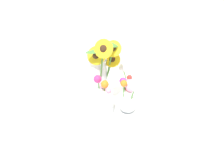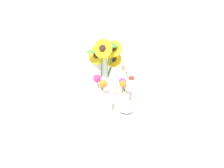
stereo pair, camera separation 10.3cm
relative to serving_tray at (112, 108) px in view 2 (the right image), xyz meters
The scene contains 6 objects.
ground_plane 0.05m from the serving_tray, 70.48° to the right, with size 6.00×6.00×0.00m, color silver.
serving_tray is the anchor object (origin of this frame).
mason_jar_sunflowers 0.18m from the serving_tray, 164.54° to the left, with size 0.18×0.16×0.35m.
vase_small_center 0.11m from the serving_tray, 91.84° to the right, with size 0.10×0.08×0.18m.
vase_bulb_right 0.12m from the serving_tray, 11.68° to the right, with size 0.10×0.08×0.16m.
vase_small_back 0.16m from the serving_tray, 70.42° to the left, with size 0.11×0.07×0.18m.
Camera 2 is at (0.47, -0.78, 0.54)m, focal length 35.00 mm.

